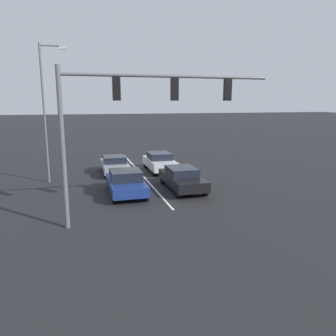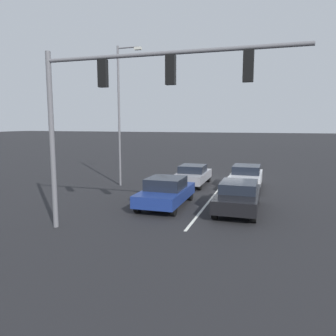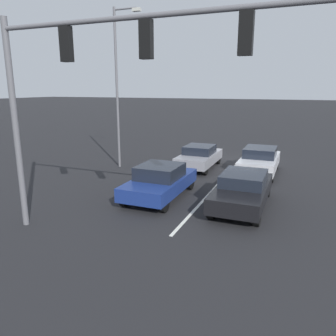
{
  "view_description": "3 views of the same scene",
  "coord_description": "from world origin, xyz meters",
  "px_view_note": "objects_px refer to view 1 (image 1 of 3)",
  "views": [
    {
      "loc": [
        4.38,
        26.4,
        5.28
      ],
      "look_at": [
        -1.19,
        6.2,
        1.02
      ],
      "focal_mm": 35.0,
      "sensor_mm": 36.0,
      "label": 1
    },
    {
      "loc": [
        -2.97,
        23.14,
        4.07
      ],
      "look_at": [
        1.3,
        9.59,
        2.11
      ],
      "focal_mm": 35.0,
      "sensor_mm": 36.0,
      "label": 2
    },
    {
      "loc": [
        -3.57,
        20.47,
        4.61
      ],
      "look_at": [
        1.43,
        8.29,
        1.37
      ],
      "focal_mm": 35.0,
      "sensor_mm": 36.0,
      "label": 3
    }
  ],
  "objects_px": {
    "car_black_leftlane_front": "(182,178)",
    "car_navy_midlane_front": "(126,182)",
    "car_silver_leftlane_second": "(160,162)",
    "traffic_signal_gantry": "(133,108)",
    "street_lamp_right_shoulder": "(46,106)",
    "car_gray_midlane_second": "(115,165)"
  },
  "relations": [
    {
      "from": "car_navy_midlane_front",
      "to": "car_gray_midlane_second",
      "type": "bearing_deg",
      "value": -89.94
    },
    {
      "from": "car_black_leftlane_front",
      "to": "traffic_signal_gantry",
      "type": "bearing_deg",
      "value": 51.34
    },
    {
      "from": "car_navy_midlane_front",
      "to": "car_gray_midlane_second",
      "type": "distance_m",
      "value": 5.77
    },
    {
      "from": "car_black_leftlane_front",
      "to": "car_navy_midlane_front",
      "type": "height_order",
      "value": "car_navy_midlane_front"
    },
    {
      "from": "car_navy_midlane_front",
      "to": "street_lamp_right_shoulder",
      "type": "height_order",
      "value": "street_lamp_right_shoulder"
    },
    {
      "from": "street_lamp_right_shoulder",
      "to": "traffic_signal_gantry",
      "type": "bearing_deg",
      "value": 115.56
    },
    {
      "from": "car_black_leftlane_front",
      "to": "car_navy_midlane_front",
      "type": "relative_size",
      "value": 1.06
    },
    {
      "from": "car_gray_midlane_second",
      "to": "car_navy_midlane_front",
      "type": "bearing_deg",
      "value": 90.06
    },
    {
      "from": "car_navy_midlane_front",
      "to": "car_gray_midlane_second",
      "type": "xyz_separation_m",
      "value": [
        0.01,
        -5.77,
        -0.04
      ]
    },
    {
      "from": "car_black_leftlane_front",
      "to": "car_silver_leftlane_second",
      "type": "distance_m",
      "value": 5.51
    },
    {
      "from": "car_black_leftlane_front",
      "to": "traffic_signal_gantry",
      "type": "distance_m",
      "value": 7.32
    },
    {
      "from": "car_navy_midlane_front",
      "to": "car_silver_leftlane_second",
      "type": "bearing_deg",
      "value": -120.94
    },
    {
      "from": "traffic_signal_gantry",
      "to": "street_lamp_right_shoulder",
      "type": "bearing_deg",
      "value": -64.44
    },
    {
      "from": "car_black_leftlane_front",
      "to": "car_gray_midlane_second",
      "type": "height_order",
      "value": "car_black_leftlane_front"
    },
    {
      "from": "car_black_leftlane_front",
      "to": "car_silver_leftlane_second",
      "type": "relative_size",
      "value": 1.07
    },
    {
      "from": "car_navy_midlane_front",
      "to": "street_lamp_right_shoulder",
      "type": "xyz_separation_m",
      "value": [
        4.37,
        -4.27,
        4.27
      ]
    },
    {
      "from": "car_gray_midlane_second",
      "to": "street_lamp_right_shoulder",
      "type": "bearing_deg",
      "value": 19.05
    },
    {
      "from": "car_silver_leftlane_second",
      "to": "car_gray_midlane_second",
      "type": "bearing_deg",
      "value": -0.65
    },
    {
      "from": "car_silver_leftlane_second",
      "to": "street_lamp_right_shoulder",
      "type": "distance_m",
      "value": 9.01
    },
    {
      "from": "car_silver_leftlane_second",
      "to": "traffic_signal_gantry",
      "type": "bearing_deg",
      "value": 70.15
    },
    {
      "from": "car_gray_midlane_second",
      "to": "traffic_signal_gantry",
      "type": "height_order",
      "value": "traffic_signal_gantry"
    },
    {
      "from": "car_gray_midlane_second",
      "to": "street_lamp_right_shoulder",
      "type": "relative_size",
      "value": 0.46
    }
  ]
}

